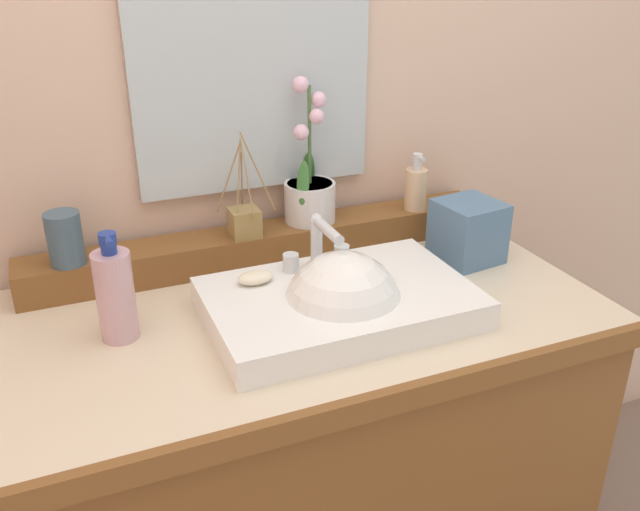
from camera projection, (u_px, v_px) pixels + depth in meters
wall_back at (239, 78)px, 1.53m from camera, size 2.91×0.20×2.44m
vanity_cabinet at (311, 472)px, 1.51m from camera, size 1.13×0.63×0.85m
back_ledge at (269, 243)px, 1.52m from camera, size 1.07×0.11×0.07m
sink_basin at (341, 306)px, 1.28m from camera, size 0.50×0.32×0.26m
soap_bar at (255, 278)px, 1.29m from camera, size 0.07×0.04×0.02m
potted_plant at (310, 190)px, 1.52m from camera, size 0.12×0.12×0.32m
soap_dispenser at (416, 187)px, 1.59m from camera, size 0.05×0.05×0.14m
tumbler_cup at (65, 239)px, 1.32m from camera, size 0.07×0.07×0.11m
reed_diffuser at (244, 221)px, 1.45m from camera, size 0.12×0.09×0.23m
lotion_bottle at (115, 294)px, 1.19m from camera, size 0.07×0.07×0.20m
tissue_box at (468, 231)px, 1.50m from camera, size 0.15×0.15×0.14m
mirror at (253, 77)px, 1.42m from camera, size 0.52×0.02×0.48m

